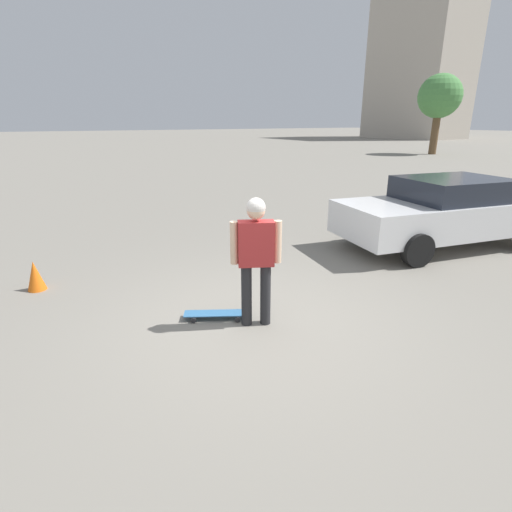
{
  "coord_description": "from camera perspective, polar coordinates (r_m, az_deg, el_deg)",
  "views": [
    {
      "loc": [
        -4.05,
        2.47,
        2.57
      ],
      "look_at": [
        0.0,
        0.0,
        0.95
      ],
      "focal_mm": 28.0,
      "sensor_mm": 36.0,
      "label": 1
    }
  ],
  "objects": [
    {
      "name": "skateboard",
      "position": [
        5.52,
        -5.74,
        -8.23
      ],
      "size": [
        0.6,
        0.85,
        0.08
      ],
      "rotation": [
        0.0,
        0.0,
        1.06
      ],
      "color": "#336693",
      "rests_on": "ground_plane"
    },
    {
      "name": "car_parked_near",
      "position": [
        9.38,
        25.56,
        5.83
      ],
      "size": [
        2.69,
        4.87,
        1.44
      ],
      "rotation": [
        0.0,
        0.0,
        1.37
      ],
      "color": "silver",
      "rests_on": "ground_plane"
    },
    {
      "name": "tree_distant",
      "position": [
        35.71,
        24.76,
        19.91
      ],
      "size": [
        3.25,
        3.25,
        5.95
      ],
      "color": "brown",
      "rests_on": "ground_plane"
    },
    {
      "name": "building_block_distant",
      "position": [
        67.76,
        22.42,
        24.22
      ],
      "size": [
        12.9,
        8.66,
        20.89
      ],
      "color": "#B2A899",
      "rests_on": "ground_plane"
    },
    {
      "name": "person",
      "position": [
        4.99,
        0.0,
        0.78
      ],
      "size": [
        0.38,
        0.59,
        1.69
      ],
      "rotation": [
        0.0,
        0.0,
        -2.03
      ],
      "color": "#262628",
      "rests_on": "ground_plane"
    },
    {
      "name": "traffic_cone",
      "position": [
        7.22,
        -29.01,
        -2.49
      ],
      "size": [
        0.28,
        0.28,
        0.48
      ],
      "color": "orange",
      "rests_on": "ground_plane"
    },
    {
      "name": "ground_plane",
      "position": [
        5.4,
        0.0,
        -9.6
      ],
      "size": [
        220.0,
        220.0,
        0.0
      ],
      "primitive_type": "plane",
      "color": "gray"
    }
  ]
}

